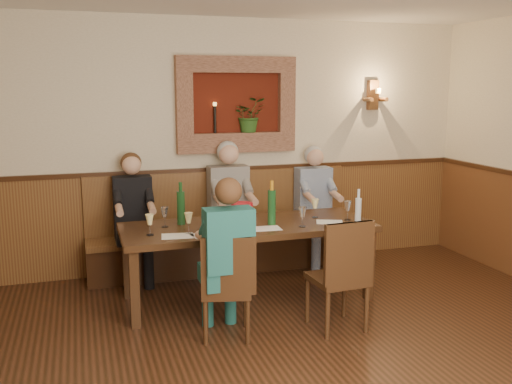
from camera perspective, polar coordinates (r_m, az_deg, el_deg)
The scene contains 28 objects.
room_shell at distance 3.59m, azimuth 7.64°, elevation 7.81°, with size 6.04×6.04×2.82m.
wainscoting at distance 3.87m, azimuth 7.17°, elevation -11.79°, with size 6.02×6.02×1.15m.
wall_niche at distance 6.44m, azimuth -1.60°, elevation 8.32°, with size 1.36×0.30×1.06m.
wall_sconce at distance 7.06m, azimuth 11.67°, elevation 9.41°, with size 0.25×0.20×0.35m.
dining_table at distance 5.50m, azimuth -0.84°, elevation -3.99°, with size 2.40×0.90×0.75m.
bench at distance 6.46m, azimuth -3.23°, elevation -4.97°, with size 3.00×0.45×1.11m.
chair_near_left at distance 4.80m, azimuth -3.00°, elevation -11.42°, with size 0.48×0.48×0.89m.
chair_near_right at distance 4.99m, azimuth 8.18°, elevation -10.34°, with size 0.46×0.46×0.98m.
person_bench_left at distance 6.14m, azimuth -12.05°, elevation -3.72°, with size 0.40×0.49×1.37m.
person_bench_mid at distance 6.31m, azimuth -2.56°, elevation -2.73°, with size 0.44×0.54×1.47m.
person_bench_right at distance 6.65m, azimuth 5.99°, elevation -2.43°, with size 0.40×0.49×1.38m.
person_chair_front at distance 4.70m, azimuth -3.00°, elevation -8.03°, with size 0.39×0.48×1.36m.
spittoon_bucket at distance 5.33m, azimuth -1.41°, elevation -2.34°, with size 0.20×0.20×0.23m, color red.
wine_bottle_green_a at distance 5.43m, azimuth 1.58°, elevation -1.45°, with size 0.10×0.10×0.42m.
wine_bottle_green_b at distance 5.49m, azimuth -7.52°, elevation -1.49°, with size 0.09×0.09×0.41m.
water_bottle at distance 5.58m, azimuth 10.18°, elevation -1.75°, with size 0.07×0.07×0.33m.
tasting_sheet_a at distance 5.09m, azimuth -7.84°, elevation -4.38°, with size 0.28×0.20×0.00m, color white.
tasting_sheet_b at distance 5.31m, azimuth 1.05°, elevation -3.66°, with size 0.26×0.19×0.00m, color white.
tasting_sheet_c at distance 5.60m, azimuth 7.36°, elevation -2.99°, with size 0.25×0.18×0.00m, color white.
tasting_sheet_d at distance 5.10m, azimuth -4.90°, elevation -4.29°, with size 0.28×0.20×0.00m, color white.
wine_glass_0 at distance 5.70m, azimuth 9.15°, elevation -1.84°, with size 0.08×0.08×0.19m, color white, non-canonical shape.
wine_glass_1 at distance 5.15m, azimuth -1.20°, elevation -3.04°, with size 0.08×0.08×0.19m, color #FCEB97, non-canonical shape.
wine_glass_2 at distance 5.37m, azimuth 4.67°, elevation -2.50°, with size 0.08×0.08×0.19m, color white, non-canonical shape.
wine_glass_3 at distance 5.42m, azimuth -9.11°, elevation -2.49°, with size 0.08×0.08×0.19m, color white, non-canonical shape.
wine_glass_4 at distance 5.14m, azimuth -10.58°, elevation -3.25°, with size 0.08×0.08×0.19m, color #FCEB97, non-canonical shape.
wine_glass_5 at distance 5.33m, azimuth -1.80°, elevation -2.57°, with size 0.08×0.08×0.19m, color #FCEB97, non-canonical shape.
wine_glass_6 at distance 5.15m, azimuth -6.74°, elevation -3.11°, with size 0.08×0.08×0.19m, color #FCEB97, non-canonical shape.
wine_glass_7 at distance 5.76m, azimuth 5.91°, elevation -1.63°, with size 0.08×0.08×0.19m, color #FCEB97, non-canonical shape.
Camera 1 is at (-1.52, -3.25, 2.05)m, focal length 40.00 mm.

